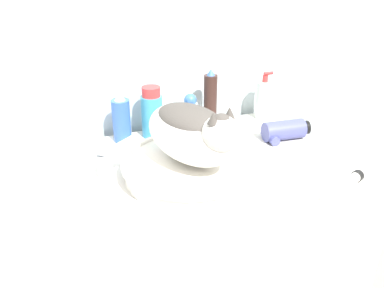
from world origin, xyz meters
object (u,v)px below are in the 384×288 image
object	(u,v)px
hairspray_can_black	(210,100)
hair_dryer	(283,131)
cream_tube	(343,186)
mouthwash_bottle	(152,113)
faucet	(108,155)
cat	(193,131)
soap_pump_bottle	(264,100)
deodorant_stick	(190,112)
spray_bottle_trigger	(121,120)

from	to	relation	value
hairspray_can_black	hair_dryer	size ratio (longest dim) A/B	1.30
cream_tube	hair_dryer	xyz separation A→B (m)	(0.03, 0.33, 0.02)
mouthwash_bottle	hair_dryer	bearing A→B (deg)	-25.23
hairspray_can_black	cream_tube	distance (m)	0.55
faucet	cat	bearing A→B (deg)	-1.77
hairspray_can_black	soap_pump_bottle	size ratio (longest dim) A/B	1.19
soap_pump_bottle	faucet	bearing A→B (deg)	-160.60
cat	deodorant_stick	bearing A→B (deg)	143.15
faucet	hairspray_can_black	bearing A→B (deg)	48.65
spray_bottle_trigger	hairspray_can_black	size ratio (longest dim) A/B	0.78
mouthwash_bottle	deodorant_stick	size ratio (longest dim) A/B	1.32
hairspray_can_black	mouthwash_bottle	bearing A→B (deg)	180.00
hairspray_can_black	cream_tube	world-z (taller)	hairspray_can_black
faucet	spray_bottle_trigger	distance (m)	0.24
hair_dryer	cat	bearing A→B (deg)	-156.18
spray_bottle_trigger	hair_dryer	world-z (taller)	spray_bottle_trigger
cat	deodorant_stick	distance (m)	0.34
cream_tube	spray_bottle_trigger	bearing A→B (deg)	132.59
faucet	spray_bottle_trigger	xyz separation A→B (m)	(0.09, 0.22, 0.01)
spray_bottle_trigger	hair_dryer	xyz separation A→B (m)	(0.51, -0.19, -0.04)
hairspray_can_black	hair_dryer	world-z (taller)	hairspray_can_black
spray_bottle_trigger	deodorant_stick	bearing A→B (deg)	0.00
faucet	hair_dryer	distance (m)	0.60
cat	cream_tube	distance (m)	0.43
hairspray_can_black	soap_pump_bottle	xyz separation A→B (m)	(0.22, 0.00, -0.03)
hairspray_can_black	cream_tube	xyz separation A→B (m)	(0.16, -0.52, -0.09)
deodorant_stick	cat	bearing A→B (deg)	-110.30
soap_pump_bottle	mouthwash_bottle	bearing A→B (deg)	180.00
soap_pump_bottle	cream_tube	distance (m)	0.53
deodorant_stick	cream_tube	xyz separation A→B (m)	(0.23, -0.52, -0.05)
deodorant_stick	soap_pump_bottle	size ratio (longest dim) A/B	0.75
hair_dryer	mouthwash_bottle	bearing A→B (deg)	160.90
mouthwash_bottle	hairspray_can_black	xyz separation A→B (m)	(0.21, 0.00, 0.02)
cream_tube	hair_dryer	distance (m)	0.33
spray_bottle_trigger	deodorant_stick	distance (m)	0.24
deodorant_stick	cream_tube	world-z (taller)	deodorant_stick
cat	soap_pump_bottle	xyz separation A→B (m)	(0.41, 0.31, -0.07)
hair_dryer	faucet	bearing A→B (deg)	-170.84
hairspray_can_black	soap_pump_bottle	distance (m)	0.22
mouthwash_bottle	soap_pump_bottle	world-z (taller)	soap_pump_bottle
deodorant_stick	soap_pump_bottle	world-z (taller)	soap_pump_bottle
mouthwash_bottle	spray_bottle_trigger	xyz separation A→B (m)	(-0.10, 0.00, -0.01)
cat	spray_bottle_trigger	distance (m)	0.34
cat	mouthwash_bottle	world-z (taller)	cat
faucet	hairspray_can_black	distance (m)	0.46
hair_dryer	cream_tube	bearing A→B (deg)	-88.49
deodorant_stick	cream_tube	distance (m)	0.57
spray_bottle_trigger	faucet	bearing A→B (deg)	-111.99
cream_tube	mouthwash_bottle	bearing A→B (deg)	125.69
faucet	soap_pump_bottle	bearing A→B (deg)	39.68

